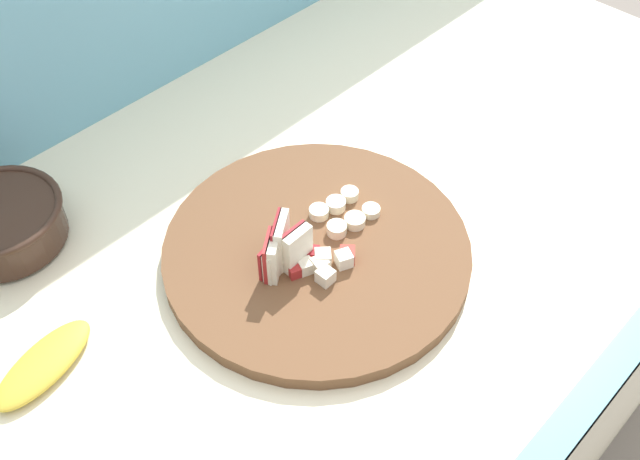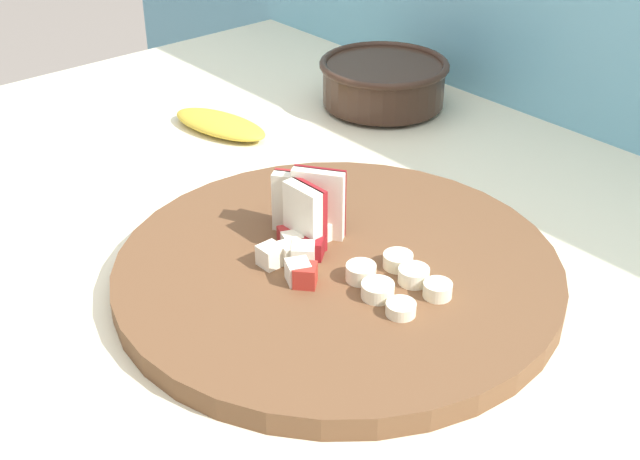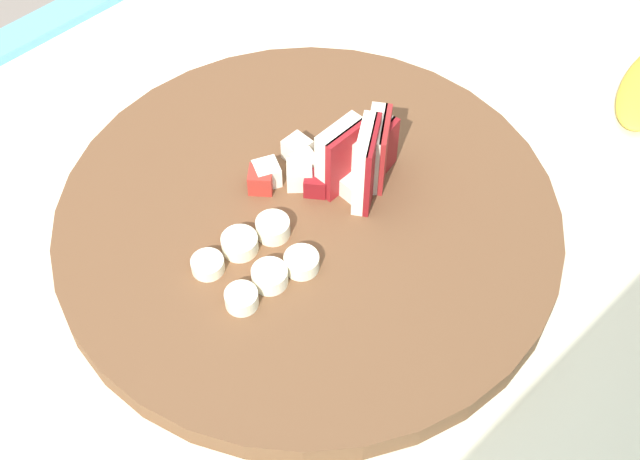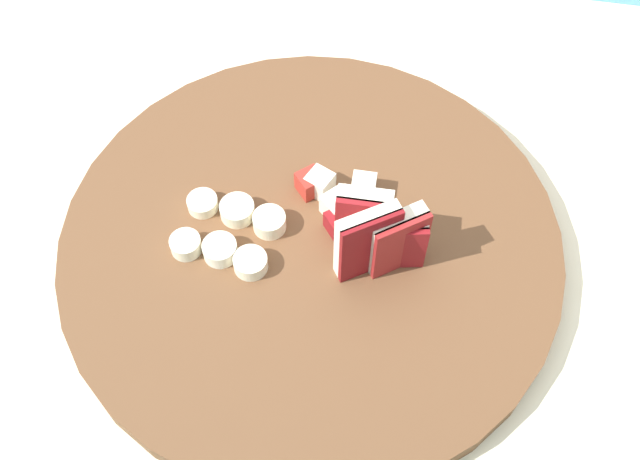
# 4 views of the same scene
# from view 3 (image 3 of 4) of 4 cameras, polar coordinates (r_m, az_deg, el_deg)

# --- Properties ---
(cutting_board) EXTENTS (0.40, 0.40, 0.02)m
(cutting_board) POSITION_cam_3_polar(r_m,az_deg,el_deg) (0.69, -0.79, 0.61)
(cutting_board) COLOR brown
(cutting_board) RESTS_ON tiled_countertop
(apple_wedge_fan) EXTENTS (0.07, 0.05, 0.07)m
(apple_wedge_fan) POSITION_cam_3_polar(r_m,az_deg,el_deg) (0.68, 2.99, 4.92)
(apple_wedge_fan) COLOR maroon
(apple_wedge_fan) RESTS_ON cutting_board
(apple_dice_pile) EXTENTS (0.09, 0.08, 0.02)m
(apple_dice_pile) POSITION_cam_3_polar(r_m,az_deg,el_deg) (0.70, -1.06, 3.91)
(apple_dice_pile) COLOR #EFE5CC
(apple_dice_pile) RESTS_ON cutting_board
(banana_slice_rows) EXTENTS (0.09, 0.07, 0.01)m
(banana_slice_rows) POSITION_cam_3_polar(r_m,az_deg,el_deg) (0.65, -4.09, -2.03)
(banana_slice_rows) COLOR #F4EAC6
(banana_slice_rows) RESTS_ON cutting_board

